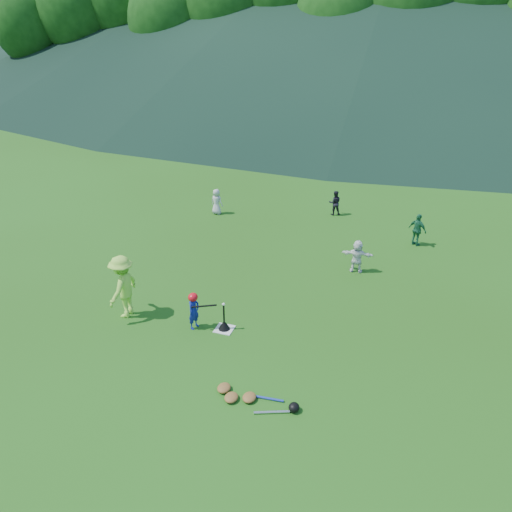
# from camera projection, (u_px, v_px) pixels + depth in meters

# --- Properties ---
(ground) EXTENTS (120.00, 120.00, 0.00)m
(ground) POSITION_uv_depth(u_px,v_px,m) (224.00, 329.00, 12.53)
(ground) COLOR #234E12
(ground) RESTS_ON ground
(home_plate) EXTENTS (0.45, 0.45, 0.02)m
(home_plate) POSITION_uv_depth(u_px,v_px,m) (224.00, 329.00, 12.53)
(home_plate) COLOR silver
(home_plate) RESTS_ON ground
(baseball) EXTENTS (0.08, 0.08, 0.08)m
(baseball) POSITION_uv_depth(u_px,v_px,m) (224.00, 304.00, 12.21)
(baseball) COLOR white
(baseball) RESTS_ON batting_tee
(batter_child) EXTENTS (0.31, 0.40, 0.96)m
(batter_child) POSITION_uv_depth(u_px,v_px,m) (194.00, 311.00, 12.41)
(batter_child) COLOR navy
(batter_child) RESTS_ON ground
(adult_coach) EXTENTS (0.64, 1.10, 1.70)m
(adult_coach) POSITION_uv_depth(u_px,v_px,m) (123.00, 287.00, 12.77)
(adult_coach) COLOR #9EE342
(adult_coach) RESTS_ON ground
(fielder_a) EXTENTS (0.55, 0.42, 1.01)m
(fielder_a) POSITION_uv_depth(u_px,v_px,m) (217.00, 202.00, 19.56)
(fielder_a) COLOR #BEBEBE
(fielder_a) RESTS_ON ground
(fielder_b) EXTENTS (0.56, 0.49, 0.98)m
(fielder_b) POSITION_uv_depth(u_px,v_px,m) (335.00, 203.00, 19.48)
(fielder_b) COLOR black
(fielder_b) RESTS_ON ground
(fielder_c) EXTENTS (0.71, 0.58, 1.13)m
(fielder_c) POSITION_uv_depth(u_px,v_px,m) (417.00, 230.00, 16.85)
(fielder_c) COLOR #1D623D
(fielder_c) RESTS_ON ground
(fielder_d) EXTENTS (0.98, 0.34, 1.04)m
(fielder_d) POSITION_uv_depth(u_px,v_px,m) (357.00, 256.00, 15.12)
(fielder_d) COLOR white
(fielder_d) RESTS_ON ground
(batting_tee) EXTENTS (0.30, 0.30, 0.68)m
(batting_tee) POSITION_uv_depth(u_px,v_px,m) (224.00, 325.00, 12.48)
(batting_tee) COLOR black
(batting_tee) RESTS_ON home_plate
(batter_gear) EXTENTS (0.71, 0.30, 0.32)m
(batter_gear) POSITION_uv_depth(u_px,v_px,m) (194.00, 298.00, 12.23)
(batter_gear) COLOR red
(batter_gear) RESTS_ON ground
(equipment_pile) EXTENTS (1.80, 0.64, 0.19)m
(equipment_pile) POSITION_uv_depth(u_px,v_px,m) (249.00, 398.00, 10.21)
(equipment_pile) COLOR olive
(equipment_pile) RESTS_ON ground
(outfield_fence) EXTENTS (70.07, 0.08, 1.33)m
(outfield_fence) POSITION_uv_depth(u_px,v_px,m) (368.00, 112.00, 36.09)
(outfield_fence) COLOR gray
(outfield_fence) RESTS_ON ground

